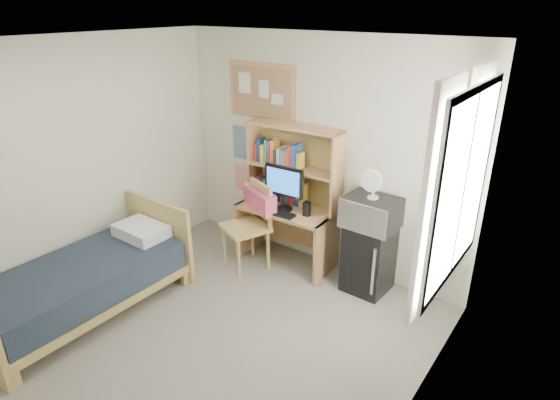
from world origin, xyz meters
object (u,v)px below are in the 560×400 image
Objects in this scene: monitor at (284,188)px; speaker_left at (262,197)px; desk_fan at (374,185)px; microwave at (372,212)px; mini_fridge at (369,257)px; bulletin_board at (262,91)px; desk_chair at (245,227)px; bed at (83,288)px; speaker_right at (307,209)px; desk at (286,235)px.

monitor is 3.09× the size of speaker_left.
desk_fan reaches higher than monitor.
microwave is at bearing 2.25° from desk_fan.
microwave is at bearing -90.00° from mini_fridge.
bulletin_board is at bearing 146.46° from monitor.
speaker_left is at bearing 180.00° from monitor.
desk_chair is at bearing -160.86° from mini_fridge.
bulletin_board is 3.38× the size of desk_fan.
bed is (-0.74, -1.61, -0.25)m from desk_chair.
bulletin_board is at bearing 172.84° from microwave.
bed is at bearing -127.26° from speaker_right.
microwave is (0.73, 0.07, 0.13)m from speaker_right.
bulletin_board reaches higher than speaker_right.
desk_fan is (1.59, -0.26, -0.72)m from bulletin_board.
bulletin_board is 1.82× the size of monitor.
monitor reaches higher than speaker_right.
bulletin_board is 1.57m from desk_chair.
monitor is (0.56, -0.34, -0.96)m from bulletin_board.
bulletin_board is at bearing 124.37° from speaker_left.
bed is 6.92× the size of desk_fan.
speaker_left is at bearing 180.00° from speaker_right.
desk_fan is (2.09, 2.00, 0.94)m from bed.
bulletin_board reaches higher than speaker_left.
desk_fan reaches higher than microwave.
bulletin_board is at bearing 173.55° from mini_fridge.
speaker_left reaches higher than speaker_right.
bulletin_board is 2.85m from bed.
monitor is (0.00, -0.06, 0.61)m from desk.
desk is 1.48× the size of mini_fridge.
desk_fan is at bearing 2.39° from monitor.
speaker_left is at bearing 68.78° from bed.
desk_chair is at bearing -69.58° from bulletin_board.
desk_chair is at bearing -154.61° from speaker_right.
bed is at bearing -92.38° from desk_chair.
speaker_right is at bearing -11.31° from desk.
monitor is 1.04m from microwave.
speaker_right is at bearing 49.87° from desk_chair.
desk_chair is 6.20× the size of speaker_right.
speaker_left is (0.02, 0.30, 0.27)m from desk_chair.
speaker_right reaches higher than mini_fridge.
monitor reaches higher than bed.
desk_chair is at bearing -132.53° from desk.
desk_chair is at bearing -161.63° from desk_fan.
monitor reaches higher than desk_chair.
bed is 11.54× the size of speaker_left.
desk_fan is at bearing -9.41° from bulletin_board.
mini_fridge is (1.35, 0.41, -0.13)m from desk_chair.
speaker_right is (0.62, 0.32, 0.27)m from desk_chair.
desk is 2.11× the size of microwave.
mini_fridge is at bearing 2.71° from speaker_left.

